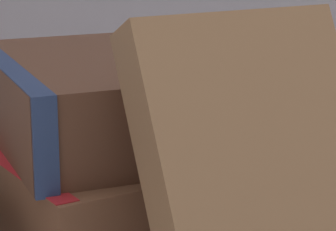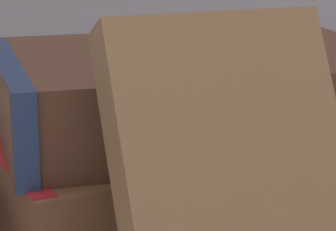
# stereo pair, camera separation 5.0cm
# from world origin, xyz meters

# --- Properties ---
(ground_plane) EXTENTS (3.00, 3.00, 0.00)m
(ground_plane) POSITION_xyz_m (0.00, 0.00, 0.00)
(ground_plane) COLOR silver
(book_flat_bottom) EXTENTS (0.25, 0.20, 0.05)m
(book_flat_bottom) POSITION_xyz_m (0.01, 0.01, 0.02)
(book_flat_bottom) COLOR brown
(book_flat_bottom) RESTS_ON ground_plane
(book_flat_top) EXTENTS (0.25, 0.19, 0.05)m
(book_flat_top) POSITION_xyz_m (0.02, -0.00, 0.07)
(book_flat_top) COLOR #4C2D1E
(book_flat_top) RESTS_ON book_flat_bottom
(book_leaning_front) EXTENTS (0.11, 0.09, 0.14)m
(book_leaning_front) POSITION_xyz_m (-0.01, -0.13, 0.06)
(book_leaning_front) COLOR brown
(book_leaning_front) RESTS_ON ground_plane
(pocket_watch) EXTENTS (0.05, 0.05, 0.01)m
(pocket_watch) POSITION_xyz_m (0.05, -0.01, 0.10)
(pocket_watch) COLOR white
(pocket_watch) RESTS_ON book_flat_top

